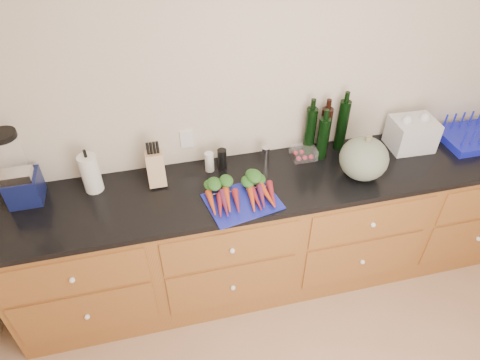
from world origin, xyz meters
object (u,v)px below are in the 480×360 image
object	(u,v)px
dish_rack	(473,136)
tomato_box	(303,153)
cutting_board	(242,201)
blender_appliance	(17,172)
squash	(364,159)
knife_block	(156,169)
carrots	(240,192)
paper_towel	(91,173)

from	to	relation	value
dish_rack	tomato_box	bearing A→B (deg)	175.73
cutting_board	blender_appliance	distance (m)	1.27
cutting_board	squash	world-z (taller)	squash
knife_block	dish_rack	bearing A→B (deg)	-1.59
carrots	tomato_box	size ratio (longest dim) A/B	2.71
cutting_board	knife_block	distance (m)	0.56
paper_towel	knife_block	bearing A→B (deg)	-3.04
squash	knife_block	size ratio (longest dim) A/B	1.42
tomato_box	paper_towel	bearing A→B (deg)	-179.57
cutting_board	knife_block	bearing A→B (deg)	147.04
carrots	knife_block	size ratio (longest dim) A/B	2.05
blender_appliance	tomato_box	world-z (taller)	blender_appliance
paper_towel	knife_block	distance (m)	0.38
knife_block	squash	bearing A→B (deg)	-10.63
squash	dish_rack	distance (m)	0.94
carrots	blender_appliance	size ratio (longest dim) A/B	0.92
squash	tomato_box	bearing A→B (deg)	137.16
squash	knife_block	distance (m)	1.26
paper_towel	dish_rack	bearing A→B (deg)	-1.80
cutting_board	squash	distance (m)	0.79
carrots	paper_towel	size ratio (longest dim) A/B	1.75
knife_block	blender_appliance	bearing A→B (deg)	178.67
blender_appliance	paper_towel	size ratio (longest dim) A/B	1.90
knife_block	carrots	bearing A→B (deg)	-28.55
cutting_board	dish_rack	size ratio (longest dim) A/B	0.96
carrots	blender_appliance	world-z (taller)	blender_appliance
paper_towel	tomato_box	xyz separation A→B (m)	(1.33, 0.01, -0.09)
carrots	knife_block	world-z (taller)	knife_block
carrots	dish_rack	distance (m)	1.71
cutting_board	blender_appliance	xyz separation A→B (m)	(-1.22, 0.32, 0.20)
cutting_board	paper_towel	xyz separation A→B (m)	(-0.84, 0.32, 0.12)
knife_block	dish_rack	distance (m)	2.16
cutting_board	dish_rack	distance (m)	1.72
knife_block	cutting_board	bearing A→B (deg)	-32.96
cutting_board	dish_rack	xyz separation A→B (m)	(1.70, 0.24, 0.04)
carrots	paper_towel	xyz separation A→B (m)	(-0.84, 0.27, 0.09)
knife_block	dish_rack	size ratio (longest dim) A/B	0.49
cutting_board	tomato_box	size ratio (longest dim) A/B	2.59
carrots	squash	size ratio (longest dim) A/B	1.44
paper_towel	dish_rack	size ratio (longest dim) A/B	0.58
paper_towel	tomato_box	bearing A→B (deg)	0.43
blender_appliance	knife_block	world-z (taller)	blender_appliance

